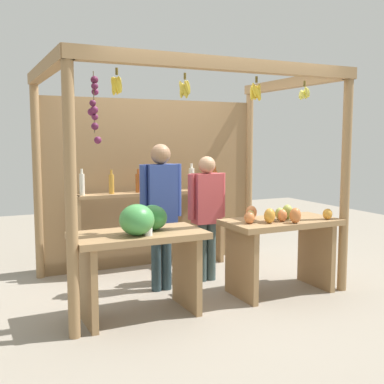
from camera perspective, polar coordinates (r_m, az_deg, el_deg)
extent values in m
plane|color=gray|center=(5.64, -0.87, -10.82)|extent=(12.00, 12.00, 0.00)
cylinder|color=#99754C|center=(4.02, -14.24, -0.43)|extent=(0.10, 0.10, 2.41)
cylinder|color=#99754C|center=(5.43, 17.81, 1.19)|extent=(0.10, 0.10, 2.41)
cylinder|color=#99754C|center=(5.92, -17.97, 1.60)|extent=(0.10, 0.10, 2.41)
cylinder|color=#99754C|center=(6.95, 6.80, 2.55)|extent=(0.10, 0.10, 2.41)
cube|color=#99754C|center=(4.57, 4.35, 14.94)|extent=(3.04, 0.12, 0.12)
cube|color=#99754C|center=(4.99, -16.89, 13.97)|extent=(0.12, 2.03, 0.12)
cube|color=#99754C|center=(6.18, 11.87, 12.61)|extent=(0.12, 2.03, 0.12)
cube|color=olive|center=(6.32, -4.64, 1.09)|extent=(2.94, 0.04, 2.17)
cylinder|color=brown|center=(4.26, -8.97, 14.02)|extent=(0.02, 0.02, 0.06)
ellipsoid|color=gold|center=(4.25, -8.64, 12.46)|extent=(0.04, 0.06, 0.14)
ellipsoid|color=gold|center=(4.27, -8.75, 12.30)|extent=(0.06, 0.06, 0.15)
ellipsoid|color=gold|center=(4.27, -9.02, 12.60)|extent=(0.09, 0.04, 0.14)
ellipsoid|color=gold|center=(4.26, -9.19, 12.21)|extent=(0.06, 0.05, 0.15)
ellipsoid|color=gold|center=(4.24, -9.30, 12.17)|extent=(0.05, 0.07, 0.15)
ellipsoid|color=gold|center=(4.22, -9.33, 12.53)|extent=(0.05, 0.08, 0.15)
ellipsoid|color=gold|center=(4.22, -9.04, 12.53)|extent=(0.07, 0.06, 0.15)
ellipsoid|color=gold|center=(4.21, -8.76, 12.50)|extent=(0.08, 0.04, 0.14)
ellipsoid|color=gold|center=(4.23, -8.62, 12.59)|extent=(0.07, 0.07, 0.15)
cylinder|color=brown|center=(4.53, -0.85, 13.64)|extent=(0.02, 0.02, 0.06)
ellipsoid|color=gold|center=(4.53, -0.59, 11.93)|extent=(0.04, 0.06, 0.14)
ellipsoid|color=gold|center=(4.54, -0.78, 12.17)|extent=(0.06, 0.05, 0.14)
ellipsoid|color=gold|center=(4.54, -1.02, 12.13)|extent=(0.08, 0.04, 0.14)
ellipsoid|color=gold|center=(4.52, -1.25, 11.94)|extent=(0.05, 0.05, 0.14)
ellipsoid|color=gold|center=(4.50, -1.27, 12.38)|extent=(0.04, 0.09, 0.14)
ellipsoid|color=gold|center=(4.49, -0.94, 12.08)|extent=(0.07, 0.06, 0.14)
ellipsoid|color=gold|center=(4.49, -0.62, 12.34)|extent=(0.07, 0.04, 0.14)
ellipsoid|color=gold|center=(4.50, -0.46, 12.38)|extent=(0.07, 0.07, 0.14)
cylinder|color=brown|center=(5.28, 13.26, 12.44)|extent=(0.02, 0.02, 0.06)
ellipsoid|color=#D1CC4C|center=(5.29, 13.53, 11.27)|extent=(0.04, 0.07, 0.11)
ellipsoid|color=#D1CC4C|center=(5.30, 13.27, 11.51)|extent=(0.06, 0.06, 0.11)
ellipsoid|color=#D1CC4C|center=(5.30, 12.83, 11.29)|extent=(0.07, 0.05, 0.11)
ellipsoid|color=#D1CC4C|center=(5.26, 12.86, 11.17)|extent=(0.05, 0.06, 0.11)
ellipsoid|color=#D1CC4C|center=(5.24, 13.02, 11.26)|extent=(0.05, 0.07, 0.11)
ellipsoid|color=#D1CC4C|center=(5.24, 13.48, 11.58)|extent=(0.06, 0.04, 0.11)
ellipsoid|color=#D1CC4C|center=(5.26, 13.65, 11.42)|extent=(0.07, 0.06, 0.11)
cylinder|color=brown|center=(4.82, 7.69, 13.14)|extent=(0.02, 0.02, 0.06)
ellipsoid|color=gold|center=(4.83, 7.93, 11.81)|extent=(0.04, 0.06, 0.15)
ellipsoid|color=gold|center=(4.85, 7.69, 11.64)|extent=(0.06, 0.05, 0.15)
ellipsoid|color=gold|center=(4.83, 7.43, 11.70)|extent=(0.07, 0.04, 0.15)
ellipsoid|color=gold|center=(4.81, 7.14, 11.64)|extent=(0.05, 0.06, 0.15)
ellipsoid|color=gold|center=(4.78, 7.44, 11.96)|extent=(0.05, 0.07, 0.15)
ellipsoid|color=gold|center=(4.77, 7.84, 11.63)|extent=(0.09, 0.05, 0.15)
ellipsoid|color=gold|center=(4.80, 8.00, 11.53)|extent=(0.06, 0.06, 0.15)
cylinder|color=#4C422D|center=(4.46, -11.61, 10.45)|extent=(0.01, 0.01, 0.55)
sphere|color=#47142D|center=(4.46, -11.55, 12.97)|extent=(0.07, 0.07, 0.07)
sphere|color=#511938|center=(4.45, -11.52, 12.26)|extent=(0.06, 0.06, 0.06)
sphere|color=#601E42|center=(4.50, -11.48, 11.62)|extent=(0.06, 0.06, 0.06)
sphere|color=#511938|center=(4.44, -11.75, 10.34)|extent=(0.06, 0.06, 0.06)
sphere|color=#601E42|center=(4.44, -11.57, 9.57)|extent=(0.07, 0.07, 0.07)
sphere|color=#601E42|center=(4.46, -11.90, 9.31)|extent=(0.07, 0.07, 0.07)
sphere|color=#601E42|center=(4.45, -11.51, 8.76)|extent=(0.06, 0.06, 0.06)
sphere|color=#511938|center=(4.43, -11.50, 7.68)|extent=(0.07, 0.07, 0.07)
sphere|color=#601E42|center=(4.46, -11.17, 6.09)|extent=(0.07, 0.07, 0.07)
cube|color=#99754C|center=(4.50, -6.39, -5.17)|extent=(1.23, 0.64, 0.06)
cube|color=#99754C|center=(4.46, -12.42, -10.68)|extent=(0.06, 0.58, 0.74)
cube|color=#99754C|center=(4.77, -0.65, -9.39)|extent=(0.06, 0.58, 0.74)
ellipsoid|color=#2D7533|center=(4.56, -4.73, -3.06)|extent=(0.39, 0.39, 0.24)
ellipsoid|color=#429347|center=(4.33, -6.59, -3.31)|extent=(0.38, 0.38, 0.28)
cylinder|color=white|center=(4.33, -5.22, -4.61)|extent=(0.07, 0.07, 0.09)
cube|color=#99754C|center=(5.25, 10.55, -3.57)|extent=(1.23, 0.64, 0.06)
cube|color=#99754C|center=(5.06, 5.89, -8.50)|extent=(0.06, 0.58, 0.74)
cube|color=#99754C|center=(5.63, 14.56, -7.15)|extent=(0.06, 0.58, 0.74)
ellipsoid|color=gold|center=(4.98, 9.23, -2.82)|extent=(0.16, 0.16, 0.16)
ellipsoid|color=#E07F47|center=(5.10, 10.72, -2.77)|extent=(0.14, 0.14, 0.13)
ellipsoid|color=#E07F47|center=(4.93, 6.84, -3.05)|extent=(0.11, 0.11, 0.12)
ellipsoid|color=#CC7038|center=(5.03, 12.21, -2.75)|extent=(0.15, 0.15, 0.16)
ellipsoid|color=gold|center=(5.36, 15.85, -2.54)|extent=(0.14, 0.14, 0.12)
ellipsoid|color=#E07F47|center=(5.22, 7.09, -2.41)|extent=(0.17, 0.17, 0.14)
ellipsoid|color=#E07F47|center=(5.10, 9.29, -2.71)|extent=(0.14, 0.14, 0.14)
ellipsoid|color=#A8B24C|center=(5.24, 10.41, -2.54)|extent=(0.13, 0.13, 0.13)
ellipsoid|color=#B79E47|center=(5.03, 6.95, -2.88)|extent=(0.11, 0.11, 0.12)
ellipsoid|color=#A8B24C|center=(5.28, 11.30, -2.33)|extent=(0.16, 0.16, 0.16)
cube|color=#99754C|center=(5.85, -13.48, -5.29)|extent=(0.05, 0.20, 1.00)
cube|color=#99754C|center=(6.52, 3.20, -3.93)|extent=(0.05, 0.20, 1.00)
cube|color=#99754C|center=(6.05, -4.72, -0.15)|extent=(1.91, 0.22, 0.04)
cylinder|color=silver|center=(5.77, -12.98, 0.87)|extent=(0.06, 0.06, 0.26)
cylinder|color=silver|center=(5.76, -13.02, 2.43)|extent=(0.03, 0.03, 0.06)
cylinder|color=gold|center=(5.86, -9.57, 0.92)|extent=(0.06, 0.06, 0.23)
cylinder|color=gold|center=(5.85, -9.60, 2.35)|extent=(0.03, 0.03, 0.06)
cylinder|color=#994C1E|center=(5.97, -6.43, 1.05)|extent=(0.07, 0.07, 0.23)
cylinder|color=#994C1E|center=(5.95, -6.44, 2.45)|extent=(0.03, 0.03, 0.06)
cylinder|color=#338C4C|center=(6.09, -3.22, 1.26)|extent=(0.06, 0.06, 0.25)
cylinder|color=#338C4C|center=(6.08, -3.23, 2.69)|extent=(0.03, 0.03, 0.06)
cylinder|color=silver|center=(6.24, -0.06, 1.57)|extent=(0.07, 0.07, 0.28)
cylinder|color=silver|center=(6.23, -0.06, 3.15)|extent=(0.03, 0.03, 0.06)
cylinder|color=#994C1E|center=(6.40, 2.75, 1.50)|extent=(0.06, 0.06, 0.24)
cylinder|color=#994C1E|center=(6.39, 2.76, 2.85)|extent=(0.03, 0.03, 0.06)
cylinder|color=#2B3F47|center=(5.29, -4.28, -7.74)|extent=(0.11, 0.11, 0.75)
cylinder|color=#2B3F47|center=(5.34, -3.07, -7.61)|extent=(0.11, 0.11, 0.75)
cube|color=#2D428C|center=(5.19, -3.73, -0.20)|extent=(0.32, 0.19, 0.64)
cylinder|color=#2D428C|center=(5.11, -5.81, 0.04)|extent=(0.08, 0.08, 0.57)
cylinder|color=#2D428C|center=(5.26, -1.71, 0.25)|extent=(0.08, 0.08, 0.57)
sphere|color=#997051|center=(5.16, -3.77, 4.53)|extent=(0.22, 0.22, 0.22)
cylinder|color=#3E5252|center=(5.64, 1.20, -7.19)|extent=(0.11, 0.11, 0.69)
cylinder|color=#3E5252|center=(5.69, 2.28, -7.06)|extent=(0.11, 0.11, 0.69)
cube|color=#BF474C|center=(5.55, 1.77, -0.76)|extent=(0.32, 0.19, 0.58)
cylinder|color=#BF474C|center=(5.46, -0.10, -0.57)|extent=(0.08, 0.08, 0.52)
cylinder|color=#BF474C|center=(5.64, 3.57, -0.35)|extent=(0.08, 0.08, 0.52)
sphere|color=tan|center=(5.52, 1.78, 3.26)|extent=(0.20, 0.20, 0.20)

